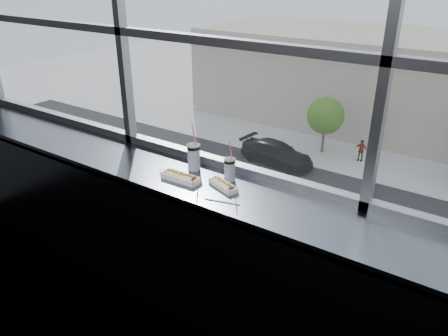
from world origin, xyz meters
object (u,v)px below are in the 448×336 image
Objects in this scene: hotdog_tray_left at (181,177)px; hotdog_tray_right at (223,185)px; car_near_b at (265,211)px; car_near_a at (169,178)px; tree_left at (325,116)px; loose_straw at (222,201)px; soda_cup_left at (194,156)px; car_near_c at (439,271)px; pedestrian_a at (361,148)px; car_far_a at (277,150)px; wrapper at (165,172)px; soda_cup_right at (230,168)px.

hotdog_tray_right is (0.30, 0.08, -0.00)m from hotdog_tray_left.
car_near_a reaches higher than car_near_b.
car_near_b is at bearing -82.39° from tree_left.
car_near_b is (-8.48, 16.44, -10.99)m from loose_straw.
car_near_c is (0.92, 16.15, -11.23)m from soda_cup_left.
car_near_b is 1.15× the size of car_near_c.
loose_straw reaches higher than car_near_a.
pedestrian_a is at bearing 1.60° from tree_left.
car_near_b is (-8.38, 16.27, -11.01)m from hotdog_tray_right.
car_far_a is at bearing 21.10° from car_near_b.
wrapper reaches higher than loose_straw.
tree_left is at bearing 5.05° from car_near_b.
soda_cup_left is 0.31m from soda_cup_right.
soda_cup_left is 21.18m from car_near_b.
hotdog_tray_left is at bearing 152.02° from loose_straw.
car_far_a is at bearing 113.76° from hotdog_tray_left.
wrapper is at bearing 171.19° from hotdog_tray_left.
car_near_a is at bearing 84.12° from car_near_c.
car_near_b is at bearing 117.34° from soda_cup_right.
soda_cup_left reaches higher than hotdog_tray_left.
hotdog_tray_right is at bearing -19.77° from soda_cup_left.
wrapper is 0.02× the size of car_near_a.
hotdog_tray_right is 2.41× the size of wrapper.
pedestrian_a is at bearing 101.58° from hotdog_tray_left.
car_near_a is at bearing -113.92° from tree_left.
hotdog_tray_right is at bearing -77.25° from soda_cup_right.
hotdog_tray_left is 21.30m from car_near_b.
hotdog_tray_left is at bearing -141.27° from car_near_a.
wrapper is at bearing 170.45° from car_near_c.
soda_cup_right is 31.15m from pedestrian_a.
soda_cup_left is 31.09m from pedestrian_a.
wrapper is at bearing -125.39° from soda_cup_left.
loose_straw reaches higher than tree_left.
tree_left is (-2.98, -0.08, 1.99)m from pedestrian_a.
soda_cup_left reaches higher than hotdog_tray_right.
wrapper reaches higher than tree_left.
pedestrian_a is at bearing 103.27° from soda_cup_left.
soda_cup_right is 24.81m from car_near_a.
soda_cup_left is 0.18× the size of pedestrian_a.
loose_straw is 19.85m from car_near_c.
hotdog_tray_right is 0.14m from soda_cup_right.
soda_cup_right reaches higher than tree_left.
tree_left is at bearing 35.47° from car_near_c.
wrapper reaches higher than car_near_b.
car_near_c is at bearing 87.85° from soda_cup_right.
car_far_a reaches higher than pedestrian_a.
car_far_a is (-11.54, 24.15, -11.05)m from soda_cup_left.
car_near_a is at bearing 117.41° from loose_straw.
hotdog_tray_left is 0.16m from wrapper.
soda_cup_left is 0.06× the size of car_far_a.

